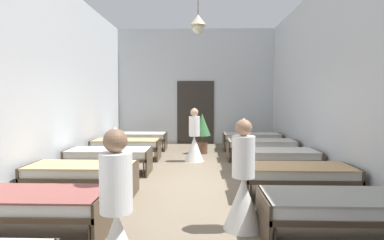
{
  "coord_description": "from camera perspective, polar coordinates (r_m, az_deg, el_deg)",
  "views": [
    {
      "loc": [
        0.22,
        -6.26,
        1.74
      ],
      "look_at": [
        0.0,
        1.19,
        1.22
      ],
      "focal_mm": 29.2,
      "sensor_mm": 36.0,
      "label": 1
    }
  ],
  "objects": [
    {
      "name": "bed_left_row_4",
      "position": [
        9.11,
        -11.89,
        -4.34
      ],
      "size": [
        1.9,
        0.84,
        0.57
      ],
      "color": "#473828",
      "rests_on": "ground"
    },
    {
      "name": "bed_left_row_3",
      "position": [
        7.52,
        -14.89,
        -6.15
      ],
      "size": [
        1.9,
        0.84,
        0.57
      ],
      "color": "#473828",
      "rests_on": "ground"
    },
    {
      "name": "nurse_mid_aisle",
      "position": [
        3.13,
        -13.57,
        -18.92
      ],
      "size": [
        0.52,
        0.52,
        1.49
      ],
      "rotation": [
        0.0,
        0.0,
        0.06
      ],
      "color": "white",
      "rests_on": "ground"
    },
    {
      "name": "bed_left_row_1",
      "position": [
        4.51,
        -27.41,
        -13.3
      ],
      "size": [
        1.9,
        0.84,
        0.57
      ],
      "color": "#473828",
      "rests_on": "ground"
    },
    {
      "name": "bed_right_row_1",
      "position": [
        4.32,
        25.47,
        -14.0
      ],
      "size": [
        1.9,
        0.84,
        0.57
      ],
      "color": "#473828",
      "rests_on": "ground"
    },
    {
      "name": "room_shell",
      "position": [
        7.56,
        0.03,
        7.33
      ],
      "size": [
        6.32,
        11.62,
        4.37
      ],
      "color": "silver",
      "rests_on": "ground"
    },
    {
      "name": "potted_plant",
      "position": [
        9.82,
        1.86,
        -1.58
      ],
      "size": [
        0.54,
        0.54,
        1.27
      ],
      "color": "brown",
      "rests_on": "ground"
    },
    {
      "name": "nurse_far_aisle",
      "position": [
        8.65,
        0.43,
        -4.09
      ],
      "size": [
        0.52,
        0.52,
        1.49
      ],
      "rotation": [
        0.0,
        0.0,
        1.83
      ],
      "color": "white",
      "rests_on": "ground"
    },
    {
      "name": "ground_plane",
      "position": [
        6.51,
        -0.32,
        -12.01
      ],
      "size": [
        6.52,
        12.02,
        0.1
      ],
      "primitive_type": "cube",
      "color": "#7A6B56"
    },
    {
      "name": "bed_left_row_5",
      "position": [
        10.72,
        -9.8,
        -3.07
      ],
      "size": [
        1.9,
        0.84,
        0.57
      ],
      "color": "#473828",
      "rests_on": "ground"
    },
    {
      "name": "bed_right_row_3",
      "position": [
        7.4,
        14.96,
        -6.3
      ],
      "size": [
        1.9,
        0.84,
        0.57
      ],
      "color": "#473828",
      "rests_on": "ground"
    },
    {
      "name": "bed_right_row_4",
      "position": [
        9.02,
        12.52,
        -4.43
      ],
      "size": [
        1.9,
        0.84,
        0.57
      ],
      "color": "#473828",
      "rests_on": "ground"
    },
    {
      "name": "bed_right_row_2",
      "position": [
        5.83,
        18.77,
        -9.17
      ],
      "size": [
        1.9,
        0.84,
        0.57
      ],
      "color": "#473828",
      "rests_on": "ground"
    },
    {
      "name": "bed_left_row_2",
      "position": [
        5.97,
        -19.52,
        -8.88
      ],
      "size": [
        1.9,
        0.84,
        0.57
      ],
      "color": "#473828",
      "rests_on": "ground"
    },
    {
      "name": "bed_right_row_5",
      "position": [
        10.64,
        10.84,
        -3.13
      ],
      "size": [
        1.9,
        0.84,
        0.57
      ],
      "color": "#473828",
      "rests_on": "ground"
    },
    {
      "name": "nurse_near_aisle",
      "position": [
        4.3,
        9.31,
        -12.49
      ],
      "size": [
        0.52,
        0.52,
        1.49
      ],
      "rotation": [
        0.0,
        0.0,
        5.27
      ],
      "color": "white",
      "rests_on": "ground"
    }
  ]
}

